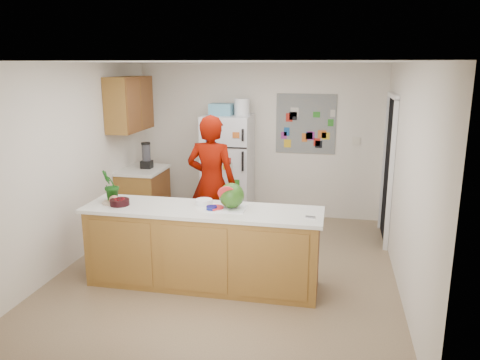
% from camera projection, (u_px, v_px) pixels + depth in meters
% --- Properties ---
extents(floor, '(4.00, 4.50, 0.02)m').
position_uv_depth(floor, '(230.00, 268.00, 5.86)').
color(floor, brown).
rests_on(floor, ground).
extents(wall_back, '(4.00, 0.02, 2.50)m').
position_uv_depth(wall_back, '(260.00, 141.00, 7.70)').
color(wall_back, beige).
rests_on(wall_back, ground).
extents(wall_left, '(0.02, 4.50, 2.50)m').
position_uv_depth(wall_left, '(75.00, 163.00, 5.94)').
color(wall_left, beige).
rests_on(wall_left, ground).
extents(wall_right, '(0.02, 4.50, 2.50)m').
position_uv_depth(wall_right, '(406.00, 178.00, 5.16)').
color(wall_right, beige).
rests_on(wall_right, ground).
extents(ceiling, '(4.00, 4.50, 0.02)m').
position_uv_depth(ceiling, '(229.00, 61.00, 5.25)').
color(ceiling, white).
rests_on(ceiling, wall_back).
extents(doorway, '(0.03, 0.85, 2.04)m').
position_uv_depth(doorway, '(389.00, 170.00, 6.60)').
color(doorway, black).
rests_on(doorway, ground).
extents(peninsula_base, '(2.60, 0.62, 0.88)m').
position_uv_depth(peninsula_base, '(203.00, 249.00, 5.31)').
color(peninsula_base, brown).
rests_on(peninsula_base, floor).
extents(peninsula_top, '(2.68, 0.70, 0.04)m').
position_uv_depth(peninsula_top, '(202.00, 210.00, 5.20)').
color(peninsula_top, silver).
rests_on(peninsula_top, peninsula_base).
extents(side_counter_base, '(0.60, 0.80, 0.86)m').
position_uv_depth(side_counter_base, '(144.00, 198.00, 7.36)').
color(side_counter_base, brown).
rests_on(side_counter_base, floor).
extents(side_counter_top, '(0.64, 0.84, 0.04)m').
position_uv_depth(side_counter_top, '(142.00, 170.00, 7.25)').
color(side_counter_top, silver).
rests_on(side_counter_top, side_counter_base).
extents(upper_cabinets, '(0.35, 1.00, 0.80)m').
position_uv_depth(upper_cabinets, '(130.00, 104.00, 6.99)').
color(upper_cabinets, brown).
rests_on(upper_cabinets, wall_left).
extents(refrigerator, '(0.75, 0.70, 1.70)m').
position_uv_depth(refrigerator, '(228.00, 168.00, 7.52)').
color(refrigerator, silver).
rests_on(refrigerator, floor).
extents(fridge_top_bin, '(0.35, 0.28, 0.18)m').
position_uv_depth(fridge_top_bin, '(221.00, 109.00, 7.32)').
color(fridge_top_bin, '#5999B2').
rests_on(fridge_top_bin, refrigerator).
extents(photo_collage, '(0.95, 0.01, 0.95)m').
position_uv_depth(photo_collage, '(306.00, 124.00, 7.46)').
color(photo_collage, slate).
rests_on(photo_collage, wall_back).
extents(person, '(0.69, 0.47, 1.84)m').
position_uv_depth(person, '(212.00, 183.00, 6.29)').
color(person, '#670A00').
rests_on(person, floor).
extents(blender_appliance, '(0.13, 0.13, 0.38)m').
position_uv_depth(blender_appliance, '(146.00, 156.00, 7.25)').
color(blender_appliance, black).
rests_on(blender_appliance, side_counter_top).
extents(cutting_board, '(0.44, 0.34, 0.01)m').
position_uv_depth(cutting_board, '(226.00, 208.00, 5.17)').
color(cutting_board, silver).
rests_on(cutting_board, peninsula_top).
extents(watermelon, '(0.28, 0.28, 0.28)m').
position_uv_depth(watermelon, '(232.00, 196.00, 5.14)').
color(watermelon, '#205D0E').
rests_on(watermelon, cutting_board).
extents(watermelon_slice, '(0.18, 0.18, 0.02)m').
position_uv_depth(watermelon_slice, '(215.00, 208.00, 5.14)').
color(watermelon_slice, red).
rests_on(watermelon_slice, cutting_board).
extents(cherry_bowl, '(0.25, 0.25, 0.07)m').
position_uv_depth(cherry_bowl, '(120.00, 202.00, 5.30)').
color(cherry_bowl, black).
rests_on(cherry_bowl, peninsula_top).
extents(white_bowl, '(0.25, 0.25, 0.06)m').
position_uv_depth(white_bowl, '(204.00, 202.00, 5.33)').
color(white_bowl, silver).
rests_on(white_bowl, peninsula_top).
extents(cobalt_bowl, '(0.14, 0.14, 0.05)m').
position_uv_depth(cobalt_bowl, '(212.00, 208.00, 5.11)').
color(cobalt_bowl, navy).
rests_on(cobalt_bowl, peninsula_top).
extents(plate, '(0.33, 0.33, 0.02)m').
position_uv_depth(plate, '(114.00, 202.00, 5.40)').
color(plate, beige).
rests_on(plate, peninsula_top).
extents(paper_towel, '(0.17, 0.16, 0.02)m').
position_uv_depth(paper_towel, '(222.00, 210.00, 5.12)').
color(paper_towel, silver).
rests_on(paper_towel, peninsula_top).
extents(keys, '(0.11, 0.06, 0.01)m').
position_uv_depth(keys, '(310.00, 217.00, 4.88)').
color(keys, gray).
rests_on(keys, peninsula_top).
extents(potted_plant, '(0.21, 0.24, 0.38)m').
position_uv_depth(potted_plant, '(110.00, 186.00, 5.41)').
color(potted_plant, '#0E3B0F').
rests_on(potted_plant, peninsula_top).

